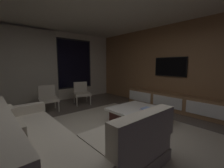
% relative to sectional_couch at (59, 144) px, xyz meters
% --- Properties ---
extents(floor, '(9.20, 9.20, 0.00)m').
position_rel_sectional_couch_xyz_m(floor, '(0.87, 0.12, -0.29)').
color(floor, '#564C44').
extents(back_wall_with_window, '(6.60, 0.30, 2.70)m').
position_rel_sectional_couch_xyz_m(back_wall_with_window, '(0.81, 3.74, 1.05)').
color(back_wall_with_window, beige).
rests_on(back_wall_with_window, floor).
extents(media_wall, '(0.12, 7.80, 2.70)m').
position_rel_sectional_couch_xyz_m(media_wall, '(3.93, 0.12, 1.06)').
color(media_wall, '#8E6642').
rests_on(media_wall, floor).
extents(area_rug, '(3.20, 3.80, 0.01)m').
position_rel_sectional_couch_xyz_m(area_rug, '(1.22, 0.02, -0.28)').
color(area_rug, '#ADA391').
rests_on(area_rug, floor).
extents(sectional_couch, '(1.98, 2.50, 0.82)m').
position_rel_sectional_couch_xyz_m(sectional_couch, '(0.00, 0.00, 0.00)').
color(sectional_couch, '#A49C8C').
rests_on(sectional_couch, floor).
extents(coffee_table, '(1.16, 1.16, 0.36)m').
position_rel_sectional_couch_xyz_m(coffee_table, '(2.02, 0.20, -0.10)').
color(coffee_table, '#472320').
rests_on(coffee_table, floor).
extents(book_stack_on_coffee_table, '(0.24, 0.20, 0.05)m').
position_rel_sectional_couch_xyz_m(book_stack_on_coffee_table, '(2.07, 0.02, 0.09)').
color(book_stack_on_coffee_table, silver).
rests_on(book_stack_on_coffee_table, coffee_table).
extents(accent_chair_near_window, '(0.68, 0.69, 0.78)m').
position_rel_sectional_couch_xyz_m(accent_chair_near_window, '(1.90, 2.73, 0.14)').
color(accent_chair_near_window, '#B2ADA0').
rests_on(accent_chair_near_window, floor).
extents(accent_chair_by_curtain, '(0.61, 0.63, 0.78)m').
position_rel_sectional_couch_xyz_m(accent_chair_by_curtain, '(0.69, 2.67, 0.14)').
color(accent_chair_by_curtain, '#B2ADA0').
rests_on(accent_chair_by_curtain, floor).
extents(media_console, '(0.46, 3.10, 0.52)m').
position_rel_sectional_couch_xyz_m(media_console, '(3.64, 0.18, -0.04)').
color(media_console, '#8E6642').
rests_on(media_console, floor).
extents(mounted_tv, '(0.05, 1.06, 0.61)m').
position_rel_sectional_couch_xyz_m(mounted_tv, '(3.82, 0.37, 1.06)').
color(mounted_tv, black).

